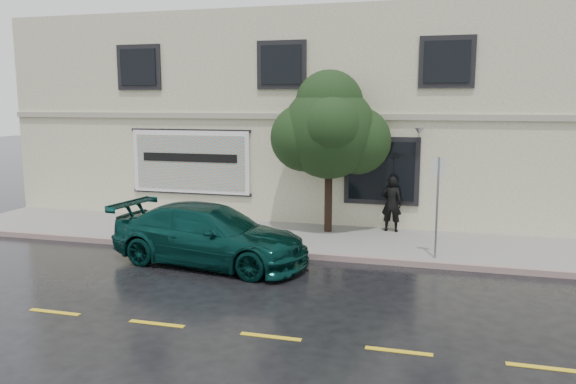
% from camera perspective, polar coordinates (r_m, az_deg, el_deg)
% --- Properties ---
extents(ground, '(90.00, 90.00, 0.00)m').
position_cam_1_polar(ground, '(13.90, -6.28, -7.86)').
color(ground, black).
rests_on(ground, ground).
extents(sidewalk, '(20.00, 3.50, 0.15)m').
position_cam_1_polar(sidewalk, '(16.83, -2.22, -4.52)').
color(sidewalk, gray).
rests_on(sidewalk, ground).
extents(curb, '(20.00, 0.18, 0.16)m').
position_cam_1_polar(curb, '(15.22, -4.21, -6.02)').
color(curb, gray).
rests_on(curb, ground).
extents(road_marking, '(19.00, 0.12, 0.01)m').
position_cam_1_polar(road_marking, '(10.90, -13.19, -12.89)').
color(road_marking, gold).
rests_on(road_marking, ground).
extents(building, '(20.00, 8.12, 7.00)m').
position_cam_1_polar(building, '(21.91, 2.28, 7.70)').
color(building, beige).
rests_on(building, ground).
extents(billboard, '(4.30, 0.16, 2.20)m').
position_cam_1_polar(billboard, '(19.19, -9.91, 3.04)').
color(billboard, white).
rests_on(billboard, ground).
extents(car, '(5.39, 2.98, 1.49)m').
position_cam_1_polar(car, '(14.29, -7.95, -4.32)').
color(car, '#08322E').
rests_on(car, ground).
extents(pedestrian, '(0.65, 0.45, 1.70)m').
position_cam_1_polar(pedestrian, '(17.27, 10.47, -1.18)').
color(pedestrian, black).
rests_on(pedestrian, sidewalk).
extents(umbrella, '(1.30, 1.30, 0.72)m').
position_cam_1_polar(umbrella, '(17.10, 10.59, 2.81)').
color(umbrella, black).
rests_on(umbrella, pedestrian).
extents(street_tree, '(2.80, 2.80, 4.43)m').
position_cam_1_polar(street_tree, '(16.75, 4.19, 6.10)').
color(street_tree, black).
rests_on(street_tree, sidewalk).
extents(fire_hydrant, '(0.34, 0.32, 0.83)m').
position_cam_1_polar(fire_hydrant, '(16.40, -12.49, -3.38)').
color(fire_hydrant, silver).
rests_on(fire_hydrant, sidewalk).
extents(sign_pole, '(0.32, 0.06, 2.56)m').
position_cam_1_polar(sign_pole, '(14.43, 14.94, -0.59)').
color(sign_pole, gray).
rests_on(sign_pole, sidewalk).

